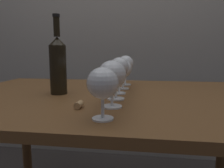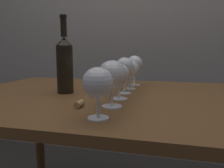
# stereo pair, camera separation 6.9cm
# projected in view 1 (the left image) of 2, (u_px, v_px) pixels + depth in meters

# --- Properties ---
(back_wall) EXTENTS (5.00, 0.08, 2.60)m
(back_wall) POSITION_uv_depth(u_px,v_px,m) (127.00, 8.00, 1.83)
(back_wall) COLOR gray
(back_wall) RESTS_ON ground_plane
(dining_table) EXTENTS (1.35, 0.91, 0.76)m
(dining_table) POSITION_uv_depth(u_px,v_px,m) (108.00, 115.00, 0.93)
(dining_table) COLOR brown
(dining_table) RESTS_ON ground_plane
(wine_glass_port) EXTENTS (0.08, 0.08, 0.14)m
(wine_glass_port) POSITION_uv_depth(u_px,v_px,m) (103.00, 84.00, 0.57)
(wine_glass_port) COLOR white
(wine_glass_port) RESTS_ON dining_table
(wine_glass_rose) EXTENTS (0.09, 0.09, 0.15)m
(wine_glass_rose) POSITION_uv_depth(u_px,v_px,m) (112.00, 76.00, 0.69)
(wine_glass_rose) COLOR white
(wine_glass_rose) RESTS_ON dining_table
(wine_glass_pinot) EXTENTS (0.08, 0.08, 0.13)m
(wine_glass_pinot) POSITION_uv_depth(u_px,v_px,m) (116.00, 75.00, 0.81)
(wine_glass_pinot) COLOR white
(wine_glass_pinot) RESTS_ON dining_table
(wine_glass_chardonnay) EXTENTS (0.08, 0.08, 0.15)m
(wine_glass_chardonnay) POSITION_uv_depth(u_px,v_px,m) (119.00, 68.00, 0.91)
(wine_glass_chardonnay) COLOR white
(wine_glass_chardonnay) RESTS_ON dining_table
(wine_glass_merlot) EXTENTS (0.08, 0.08, 0.14)m
(wine_glass_merlot) POSITION_uv_depth(u_px,v_px,m) (123.00, 69.00, 1.03)
(wine_glass_merlot) COLOR white
(wine_glass_merlot) RESTS_ON dining_table
(wine_glass_amber) EXTENTS (0.09, 0.09, 0.16)m
(wine_glass_amber) POSITION_uv_depth(u_px,v_px,m) (125.00, 64.00, 1.15)
(wine_glass_amber) COLOR white
(wine_glass_amber) RESTS_ON dining_table
(wine_bottle) EXTENTS (0.07, 0.07, 0.33)m
(wine_bottle) POSITION_uv_depth(u_px,v_px,m) (58.00, 64.00, 0.91)
(wine_bottle) COLOR black
(wine_bottle) RESTS_ON dining_table
(cork) EXTENTS (0.02, 0.04, 0.02)m
(cork) POSITION_uv_depth(u_px,v_px,m) (79.00, 105.00, 0.69)
(cork) COLOR tan
(cork) RESTS_ON dining_table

